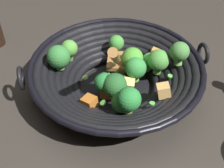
{
  "coord_description": "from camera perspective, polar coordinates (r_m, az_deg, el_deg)",
  "views": [
    {
      "loc": [
        0.45,
        0.29,
        0.52
      ],
      "look_at": [
        0.02,
        -0.0,
        0.03
      ],
      "focal_mm": 47.76,
      "sensor_mm": 36.0,
      "label": 1
    }
  ],
  "objects": [
    {
      "name": "wok",
      "position": [
        0.71,
        0.9,
        2.14
      ],
      "size": [
        0.41,
        0.41,
        0.23
      ],
      "color": "black",
      "rests_on": "ground"
    },
    {
      "name": "ground_plane",
      "position": [
        0.74,
        0.78,
        -1.0
      ],
      "size": [
        4.0,
        4.0,
        0.0
      ],
      "primitive_type": "plane",
      "color": "#332D28"
    }
  ]
}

